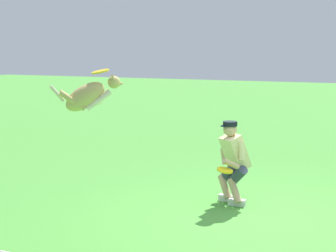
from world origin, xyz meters
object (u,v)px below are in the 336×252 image
Objects in this scene: person at (233,159)px; frisbee_flying at (100,71)px; dog at (89,96)px; frisbee_held at (225,170)px.

frisbee_flying is (1.41, 1.55, 1.39)m from person.
dog is at bearing 59.70° from frisbee_flying.
dog is 0.37m from frisbee_flying.
person is 1.56× the size of dog.
frisbee_flying is at bearing 39.68° from frisbee_held.
dog reaches higher than frisbee_held.
frisbee_flying is at bearing -3.27° from person.
frisbee_held is (0.00, 0.39, -0.09)m from person.
dog is 3.49× the size of frisbee_held.
frisbee_flying is at bearing 22.66° from dog.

